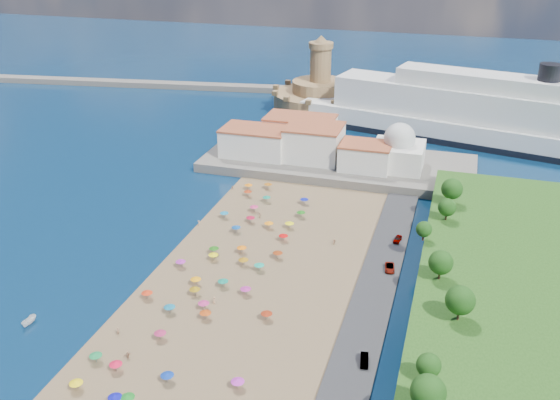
% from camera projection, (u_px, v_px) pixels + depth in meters
% --- Properties ---
extents(ground, '(700.00, 700.00, 0.00)m').
position_uv_depth(ground, '(234.00, 269.00, 149.99)').
color(ground, '#071938').
rests_on(ground, ground).
extents(terrace, '(90.00, 36.00, 3.00)m').
position_uv_depth(terrace, '(338.00, 163.00, 210.37)').
color(terrace, '#59544C').
rests_on(terrace, ground).
extents(jetty, '(18.00, 70.00, 2.40)m').
position_uv_depth(jetty, '(302.00, 128.00, 246.77)').
color(jetty, '#59544C').
rests_on(jetty, ground).
extents(breakwater, '(199.03, 34.77, 2.60)m').
position_uv_depth(breakwater, '(136.00, 84.00, 311.69)').
color(breakwater, '#59544C').
rests_on(breakwater, ground).
extents(waterfront_buildings, '(57.00, 29.00, 11.00)m').
position_uv_depth(waterfront_buildings, '(301.00, 141.00, 211.71)').
color(waterfront_buildings, silver).
rests_on(waterfront_buildings, terrace).
extents(domed_building, '(16.00, 16.00, 15.00)m').
position_uv_depth(domed_building, '(399.00, 150.00, 200.27)').
color(domed_building, silver).
rests_on(domed_building, terrace).
extents(fortress, '(40.00, 40.00, 32.40)m').
position_uv_depth(fortress, '(320.00, 95.00, 270.65)').
color(fortress, '#A58352').
rests_on(fortress, ground).
extents(cruise_ship, '(146.07, 52.23, 31.64)m').
position_uv_depth(cruise_ship, '(486.00, 119.00, 230.22)').
color(cruise_ship, black).
rests_on(cruise_ship, ground).
extents(beach_parasols, '(31.67, 117.95, 2.20)m').
position_uv_depth(beach_parasols, '(210.00, 285.00, 139.50)').
color(beach_parasols, gray).
rests_on(beach_parasols, beach).
extents(beachgoers, '(39.58, 101.64, 1.71)m').
position_uv_depth(beachgoers, '(204.00, 282.00, 142.86)').
color(beachgoers, tan).
rests_on(beachgoers, beach).
extents(parked_cars, '(2.87, 54.87, 1.42)m').
position_uv_depth(parked_cars, '(386.00, 280.00, 142.92)').
color(parked_cars, gray).
rests_on(parked_cars, promenade).
extents(hillside_trees, '(14.20, 105.55, 7.40)m').
position_uv_depth(hillside_trees, '(442.00, 277.00, 127.85)').
color(hillside_trees, '#382314').
rests_on(hillside_trees, hillside).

